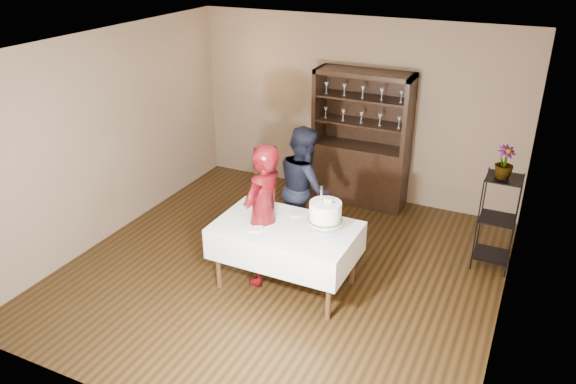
# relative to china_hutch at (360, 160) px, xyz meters

# --- Properties ---
(floor) EXTENTS (5.00, 5.00, 0.00)m
(floor) POSITION_rel_china_hutch_xyz_m (-0.20, -2.25, -0.66)
(floor) COLOR black
(floor) RESTS_ON ground
(ceiling) EXTENTS (5.00, 5.00, 0.00)m
(ceiling) POSITION_rel_china_hutch_xyz_m (-0.20, -2.25, 2.04)
(ceiling) COLOR white
(ceiling) RESTS_ON back_wall
(back_wall) EXTENTS (5.00, 0.02, 2.70)m
(back_wall) POSITION_rel_china_hutch_xyz_m (-0.20, 0.25, 0.69)
(back_wall) COLOR brown
(back_wall) RESTS_ON floor
(wall_left) EXTENTS (0.02, 5.00, 2.70)m
(wall_left) POSITION_rel_china_hutch_xyz_m (-2.70, -2.25, 0.69)
(wall_left) COLOR brown
(wall_left) RESTS_ON floor
(wall_right) EXTENTS (0.02, 5.00, 2.70)m
(wall_right) POSITION_rel_china_hutch_xyz_m (2.30, -2.25, 0.69)
(wall_right) COLOR brown
(wall_right) RESTS_ON floor
(china_hutch) EXTENTS (1.40, 0.48, 2.00)m
(china_hutch) POSITION_rel_china_hutch_xyz_m (0.00, 0.00, 0.00)
(china_hutch) COLOR black
(china_hutch) RESTS_ON floor
(plant_etagere) EXTENTS (0.42, 0.42, 1.20)m
(plant_etagere) POSITION_rel_china_hutch_xyz_m (2.08, -1.05, -0.01)
(plant_etagere) COLOR black
(plant_etagere) RESTS_ON floor
(cake_table) EXTENTS (1.58, 0.98, 0.79)m
(cake_table) POSITION_rel_china_hutch_xyz_m (-0.02, -2.53, -0.06)
(cake_table) COLOR silver
(cake_table) RESTS_ON floor
(woman) EXTENTS (0.49, 0.67, 1.71)m
(woman) POSITION_rel_china_hutch_xyz_m (-0.31, -2.53, 0.19)
(woman) COLOR #330408
(woman) RESTS_ON floor
(man) EXTENTS (0.96, 0.99, 1.61)m
(man) POSITION_rel_china_hutch_xyz_m (-0.24, -1.53, 0.14)
(man) COLOR black
(man) RESTS_ON floor
(cake) EXTENTS (0.39, 0.39, 0.54)m
(cake) POSITION_rel_china_hutch_xyz_m (0.41, -2.44, 0.34)
(cake) COLOR white
(cake) RESTS_ON cake_table
(plate_near) EXTENTS (0.20, 0.20, 0.01)m
(plate_near) POSITION_rel_china_hutch_xyz_m (-0.30, -2.73, 0.13)
(plate_near) COLOR white
(plate_near) RESTS_ON cake_table
(plate_far) EXTENTS (0.19, 0.19, 0.01)m
(plate_far) POSITION_rel_china_hutch_xyz_m (-0.04, -2.23, 0.13)
(plate_far) COLOR white
(plate_far) RESTS_ON cake_table
(potted_plant) EXTENTS (0.30, 0.30, 0.39)m
(potted_plant) POSITION_rel_china_hutch_xyz_m (2.05, -1.08, 0.72)
(potted_plant) COLOR #426831
(potted_plant) RESTS_ON plant_etagere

